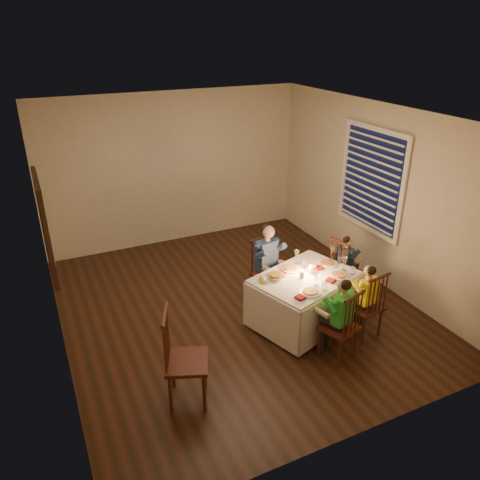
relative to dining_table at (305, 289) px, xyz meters
name	(u,v)px	position (x,y,z in m)	size (l,w,h in m)	color
ground	(236,307)	(-0.65, 0.68, -0.48)	(5.00, 5.00, 0.00)	black
wall_left	(47,254)	(-2.90, 0.68, 0.82)	(0.02, 5.00, 2.60)	#B9B19D
wall_right	(376,195)	(1.60, 0.68, 0.82)	(0.02, 5.00, 2.60)	#B9B19D
wall_back	(175,169)	(-0.65, 3.18, 0.82)	(4.50, 0.02, 2.60)	#B9B19D
ceiling	(235,116)	(-0.65, 0.68, 2.12)	(5.00, 5.00, 0.00)	white
dining_table	(305,289)	(0.00, 0.00, 0.00)	(1.52, 1.29, 0.64)	white
chair_adult	(267,300)	(-0.19, 0.66, -0.48)	(0.38, 0.36, 0.92)	#33180E
chair_near_left	(336,356)	(-0.03, -0.78, -0.48)	(0.38, 0.36, 0.92)	#33180E
chair_near_right	(361,334)	(0.51, -0.57, -0.48)	(0.38, 0.36, 0.92)	#33180E
chair_end	(342,296)	(0.86, 0.29, -0.48)	(0.38, 0.36, 0.92)	#33180E
chair_extra	(189,398)	(-1.83, -0.68, -0.48)	(0.44, 0.42, 1.07)	#33180E
adult	(267,300)	(-0.19, 0.66, -0.48)	(0.40, 0.37, 1.15)	navy
child_green	(336,356)	(-0.03, -0.78, -0.48)	(0.34, 0.31, 1.04)	green
child_yellow	(361,334)	(0.51, -0.57, -0.48)	(0.31, 0.28, 0.98)	yellow
child_teal	(342,296)	(0.86, 0.29, -0.48)	(0.28, 0.26, 0.95)	#192B3E
setting_adult	(291,269)	(-0.08, 0.24, 0.20)	(0.26, 0.26, 0.02)	white
setting_green	(310,292)	(-0.17, -0.36, 0.20)	(0.26, 0.26, 0.02)	white
setting_yellow	(339,276)	(0.38, -0.18, 0.20)	(0.26, 0.26, 0.02)	white
setting_teal	(327,264)	(0.42, 0.14, 0.20)	(0.26, 0.26, 0.02)	white
candle_left	(302,275)	(-0.07, -0.02, 0.24)	(0.06, 0.06, 0.10)	silver
candle_right	(310,270)	(0.09, 0.03, 0.24)	(0.06, 0.06, 0.10)	silver
squash	(262,279)	(-0.57, 0.10, 0.24)	(0.09, 0.09, 0.09)	yellow
orange_fruit	(314,267)	(0.20, 0.11, 0.23)	(0.08, 0.08, 0.08)	orange
serving_bowl	(276,277)	(-0.37, 0.11, 0.22)	(0.22, 0.22, 0.05)	white
wall_mirror	(45,227)	(-2.87, 0.98, 1.02)	(0.06, 0.95, 1.15)	black
window_blinds	(371,180)	(1.55, 0.78, 1.02)	(0.07, 1.34, 1.54)	black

